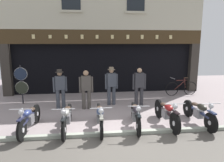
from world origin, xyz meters
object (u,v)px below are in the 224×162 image
Objects in this scene: motorcycle_center at (136,115)px; assistant_far_right at (139,86)px; salesman_left at (60,87)px; motorcycle_right at (199,112)px; salesman_right at (111,84)px; motorcycle_center_right at (166,113)px; leaning_bicycle at (181,88)px; motorcycle_center_left at (100,117)px; motorcycle_far_left at (29,118)px; tyre_sign_pole at (21,81)px; advert_board_near at (143,62)px; shopkeeper_center at (86,88)px; motorcycle_left at (67,117)px.

motorcycle_center is 1.19× the size of assistant_far_right.
salesman_left reaches higher than motorcycle_center.
motorcycle_right is 3.65m from salesman_right.
leaning_bicycle is at bearing -122.04° from motorcycle_center_right.
motorcycle_far_left is at bearing -2.99° from motorcycle_center_left.
motorcycle_right is 1.23× the size of salesman_left.
motorcycle_center is at bearing -1.18° from motorcycle_right.
motorcycle_center is at bearing 127.68° from salesman_left.
motorcycle_center is at bearing -35.21° from tyre_sign_pole.
motorcycle_center_left is 2.17m from motorcycle_center_right.
motorcycle_center_right is 1.23× the size of assistant_far_right.
motorcycle_center is 2.06× the size of advert_board_near.
shopkeeper_center is (-2.60, 2.00, 0.45)m from motorcycle_center_right.
motorcycle_center_left reaches higher than motorcycle_right.
motorcycle_center_left reaches higher than motorcycle_left.
shopkeeper_center is 3.02m from tyre_sign_pole.
motorcycle_center_left reaches higher than motorcycle_center.
advert_board_near is at bearing -101.49° from motorcycle_center.
salesman_left is 0.98× the size of salesman_right.
tyre_sign_pole is (-3.89, 0.62, 0.09)m from salesman_right.
advert_board_near is (4.14, 2.63, 0.70)m from salesman_left.
assistant_far_right is at bearing -130.27° from motorcycle_center_left.
shopkeeper_center is at bearing 2.37° from assistant_far_right.
motorcycle_center is 1.03m from motorcycle_center_right.
shopkeeper_center reaches higher than motorcycle_center_right.
leaning_bicycle is (2.64, 1.64, -0.53)m from assistant_far_right.
salesman_right is 1.19m from assistant_far_right.
motorcycle_center_right is 1.26× the size of salesman_left.
motorcycle_center_left is 2.64m from salesman_right.
motorcycle_left is at bearing 120.86° from leaning_bicycle.
leaning_bicycle reaches higher than motorcycle_center_right.
motorcycle_right is 5.01m from advert_board_near.
motorcycle_far_left reaches higher than motorcycle_right.
salesman_left is 1.70× the size of advert_board_near.
motorcycle_left is at bearing 48.58° from salesman_right.
shopkeeper_center reaches higher than motorcycle_center_left.
salesman_left is at bearing -31.54° from motorcycle_center_right.
advert_board_near reaches higher than leaning_bicycle.
advert_board_near is at bearing -84.15° from motorcycle_right.
motorcycle_right is at bearing 127.86° from assistant_far_right.
assistant_far_right is at bearing 152.28° from salesman_right.
leaning_bicycle is at bearing -147.68° from motorcycle_far_left.
motorcycle_center_left is (1.02, -0.07, 0.00)m from motorcycle_left.
tyre_sign_pole is at bearing -52.71° from motorcycle_left.
shopkeeper_center is at bearing 15.59° from salesman_right.
motorcycle_left is 1.03× the size of motorcycle_right.
assistant_far_right is 1.73× the size of advert_board_near.
assistant_far_right is 3.00m from advert_board_near.
motorcycle_center_left is at bearing 51.46° from assistant_far_right.
tyre_sign_pole reaches higher than assistant_far_right.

